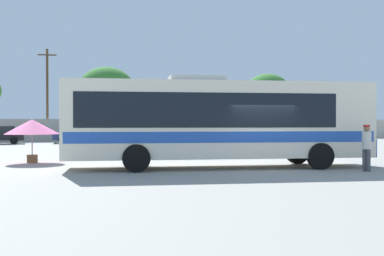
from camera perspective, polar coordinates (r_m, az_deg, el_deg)
name	(u,v)px	position (r m, az deg, el deg)	size (l,w,h in m)	color
ground_plane	(191,153)	(27.86, -0.13, -3.07)	(300.00, 300.00, 0.00)	gray
perimeter_wall	(142,130)	(46.28, -6.24, -0.23)	(80.00, 0.30, 2.14)	#B2AD9E
coach_bus_cream_blue	(216,119)	(18.63, 2.95, 1.08)	(12.48, 4.01, 3.68)	silver
attendant_by_bus_door	(367,145)	(18.46, 20.80, -1.97)	(0.46, 0.46, 1.75)	#4C4C51
vendor_umbrella_secondary_pink	(32,127)	(22.14, -19.19, 0.08)	(2.44, 2.44, 1.97)	gray
parked_car_second_dark_blue	(77,134)	(41.84, -14.03, -0.77)	(4.29, 2.09, 1.42)	navy
parked_car_third_black	(138,134)	(42.36, -6.67, -0.72)	(4.52, 2.22, 1.44)	black
parked_car_rightmost_maroon	(204,133)	(44.00, 1.44, -0.68)	(4.46, 2.27, 1.41)	maroon
utility_pole_near	(47,93)	(47.93, -17.48, 4.16)	(1.80, 0.28, 9.10)	#4C3823
roadside_tree_midleft	(107,92)	(48.01, -10.53, 4.43)	(5.96, 5.96, 7.48)	brown
roadside_tree_midright	(172,102)	(51.44, -2.51, 3.29)	(4.61, 4.61, 6.10)	brown
roadside_tree_right	(268,94)	(55.62, 9.35, 4.20)	(5.58, 5.58, 7.59)	brown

